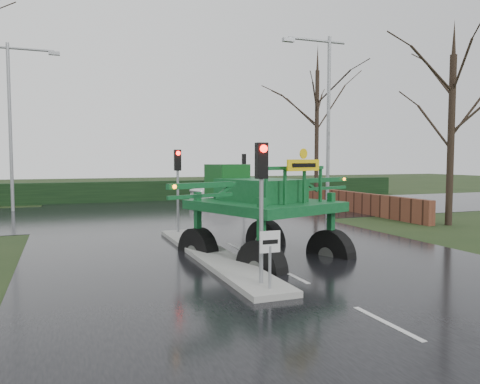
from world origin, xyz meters
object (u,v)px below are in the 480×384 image
object	(u,v)px
traffic_signal_near	(262,182)
traffic_signal_mid	(178,173)
street_light_right	(324,109)
crop_sprayer	(257,198)
traffic_signal_far	(244,167)
street_light_left_far	(15,111)
keep_left_sign	(270,250)
white_sedan	(224,204)

from	to	relation	value
traffic_signal_near	traffic_signal_mid	size ratio (longest dim) A/B	1.00
street_light_right	crop_sprayer	size ratio (longest dim) A/B	1.37
traffic_signal_far	street_light_left_far	distance (m)	15.08
crop_sprayer	keep_left_sign	bearing A→B (deg)	-125.74
traffic_signal_mid	white_sedan	xyz separation A→B (m)	(6.07, 11.99, -2.59)
keep_left_sign	traffic_signal_far	size ratio (longest dim) A/B	0.38
keep_left_sign	traffic_signal_mid	xyz separation A→B (m)	(0.00, 8.99, 1.53)
traffic_signal_mid	street_light_right	world-z (taller)	street_light_right
keep_left_sign	crop_sprayer	xyz separation A→B (m)	(0.73, 2.52, 0.98)
street_light_right	crop_sprayer	world-z (taller)	street_light_right
keep_left_sign	street_light_left_far	bearing A→B (deg)	107.78
keep_left_sign	crop_sprayer	distance (m)	2.80
keep_left_sign	traffic_signal_near	distance (m)	1.61
traffic_signal_mid	white_sedan	distance (m)	13.68
white_sedan	traffic_signal_near	bearing A→B (deg)	150.55
traffic_signal_near	traffic_signal_far	world-z (taller)	same
traffic_signal_near	white_sedan	world-z (taller)	traffic_signal_near
crop_sprayer	street_light_right	bearing A→B (deg)	31.90
keep_left_sign	street_light_left_far	distance (m)	23.11
street_light_right	white_sedan	world-z (taller)	street_light_right
traffic_signal_mid	street_light_left_far	world-z (taller)	street_light_left_far
keep_left_sign	traffic_signal_near	size ratio (longest dim) A/B	0.38
street_light_left_far	crop_sprayer	xyz separation A→B (m)	(7.63, -18.98, -3.95)
traffic_signal_near	white_sedan	xyz separation A→B (m)	(6.07, 20.49, -2.59)
keep_left_sign	traffic_signal_far	distance (m)	22.93
street_light_right	crop_sprayer	xyz separation A→B (m)	(-8.76, -10.98, -3.95)
traffic_signal_far	crop_sprayer	distance (m)	20.27
street_light_left_far	traffic_signal_far	bearing A→B (deg)	0.03
traffic_signal_far	white_sedan	world-z (taller)	traffic_signal_far
keep_left_sign	traffic_signal_far	xyz separation A→B (m)	(7.80, 21.51, 1.53)
traffic_signal_mid	traffic_signal_far	bearing A→B (deg)	58.07
traffic_signal_mid	traffic_signal_far	size ratio (longest dim) A/B	1.00
traffic_signal_far	street_light_left_far	world-z (taller)	street_light_left_far
street_light_right	crop_sprayer	distance (m)	14.59
traffic_signal_far	street_light_right	xyz separation A→B (m)	(1.69, -8.01, 3.40)
traffic_signal_far	street_light_left_far	xyz separation A→B (m)	(-14.69, -0.01, 3.40)
traffic_signal_near	street_light_right	world-z (taller)	street_light_right
traffic_signal_near	white_sedan	bearing A→B (deg)	73.48
traffic_signal_mid	street_light_left_far	size ratio (longest dim) A/B	0.35
traffic_signal_mid	crop_sprayer	bearing A→B (deg)	-83.54
keep_left_sign	street_light_right	size ratio (longest dim) A/B	0.14
street_light_right	white_sedan	bearing A→B (deg)	114.58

